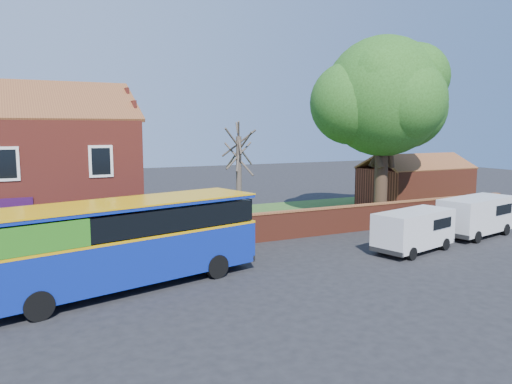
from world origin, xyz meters
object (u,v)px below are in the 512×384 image
van_far (476,215)px  large_tree (382,101)px  van_near (414,229)px  bus (113,241)px

van_far → large_tree: 9.74m
van_near → large_tree: size_ratio=0.41×
bus → van_far: (20.37, 0.60, -0.66)m
van_far → large_tree: bearing=87.8°
bus → large_tree: large_tree is taller
van_near → large_tree: large_tree is taller
bus → van_far: bearing=-12.3°
van_near → van_far: bearing=-2.8°
bus → large_tree: (19.19, 7.55, 6.05)m
van_near → bus: bearing=164.0°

